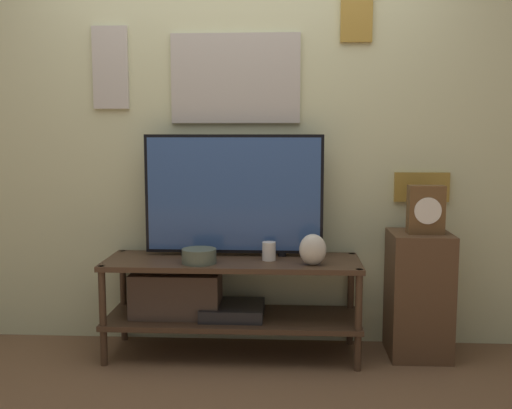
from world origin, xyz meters
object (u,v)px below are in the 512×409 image
vase_wide_bowl (199,256)px  mantel_clock (426,210)px  vase_urn_stoneware (313,250)px  candle_jar (269,251)px  television (233,194)px

vase_wide_bowl → mantel_clock: size_ratio=0.70×
vase_urn_stoneware → candle_jar: vase_urn_stoneware is taller
vase_urn_stoneware → mantel_clock: bearing=12.2°
vase_wide_bowl → vase_urn_stoneware: (0.63, -0.01, 0.05)m
vase_urn_stoneware → mantel_clock: (0.64, 0.14, 0.21)m
vase_wide_bowl → vase_urn_stoneware: vase_urn_stoneware is taller
vase_wide_bowl → candle_jar: (0.39, 0.10, 0.01)m
vase_urn_stoneware → television: bearing=154.1°
vase_wide_bowl → mantel_clock: 1.30m
television → mantel_clock: 1.10m
vase_urn_stoneware → vase_wide_bowl: bearing=179.1°
television → mantel_clock: bearing=-4.4°
television → vase_wide_bowl: (-0.17, -0.21, -0.33)m
candle_jar → vase_wide_bowl: bearing=-165.5°
vase_wide_bowl → vase_urn_stoneware: size_ratio=1.12×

